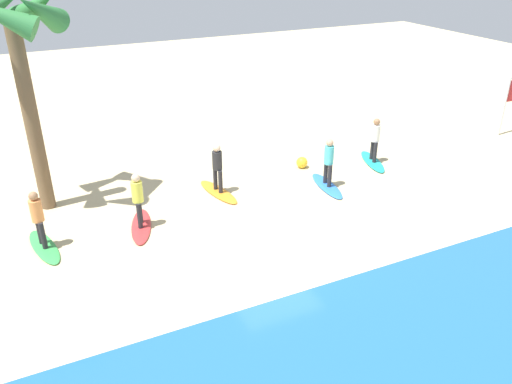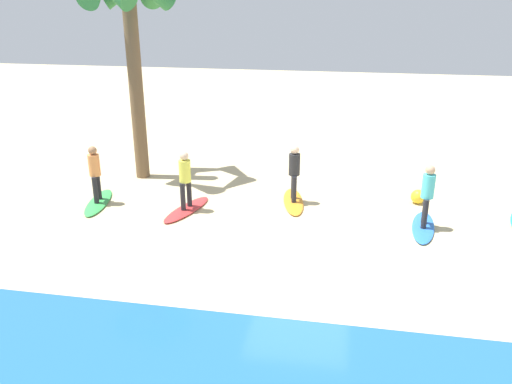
# 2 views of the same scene
# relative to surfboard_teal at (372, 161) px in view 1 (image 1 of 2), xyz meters

# --- Properties ---
(ground_plane) EXTENTS (60.00, 60.00, 0.00)m
(ground_plane) POSITION_rel_surfboard_teal_xyz_m (5.70, 2.72, -0.04)
(ground_plane) COLOR #CCB789
(surfboard_teal) EXTENTS (1.18, 2.17, 0.09)m
(surfboard_teal) POSITION_rel_surfboard_teal_xyz_m (0.00, 0.00, 0.00)
(surfboard_teal) COLOR teal
(surfboard_teal) RESTS_ON ground
(surfer_teal) EXTENTS (0.32, 0.44, 1.64)m
(surfer_teal) POSITION_rel_surfboard_teal_xyz_m (0.00, 0.00, 0.99)
(surfer_teal) COLOR #232328
(surfer_teal) RESTS_ON surfboard_teal
(surfboard_blue) EXTENTS (0.83, 2.16, 0.09)m
(surfboard_blue) POSITION_rel_surfboard_teal_xyz_m (2.69, 1.03, 0.00)
(surfboard_blue) COLOR blue
(surfboard_blue) RESTS_ON ground
(surfer_blue) EXTENTS (0.32, 0.46, 1.64)m
(surfer_blue) POSITION_rel_surfboard_teal_xyz_m (2.69, 1.03, 0.99)
(surfer_blue) COLOR #232328
(surfer_blue) RESTS_ON surfboard_blue
(surfboard_orange) EXTENTS (0.91, 2.17, 0.09)m
(surfboard_orange) POSITION_rel_surfboard_teal_xyz_m (6.21, -0.13, 0.00)
(surfboard_orange) COLOR orange
(surfboard_orange) RESTS_ON ground
(surfer_orange) EXTENTS (0.32, 0.46, 1.64)m
(surfer_orange) POSITION_rel_surfboard_teal_xyz_m (6.21, -0.13, 0.99)
(surfer_orange) COLOR #232328
(surfer_orange) RESTS_ON surfboard_orange
(surfboard_red) EXTENTS (1.11, 2.17, 0.09)m
(surfboard_red) POSITION_rel_surfboard_teal_xyz_m (9.09, 0.99, 0.00)
(surfboard_red) COLOR red
(surfboard_red) RESTS_ON ground
(surfer_red) EXTENTS (0.32, 0.45, 1.64)m
(surfer_red) POSITION_rel_surfboard_teal_xyz_m (9.09, 0.99, 0.99)
(surfer_red) COLOR #232328
(surfer_red) RESTS_ON surfboard_red
(surfboard_green) EXTENTS (0.94, 2.17, 0.09)m
(surfboard_green) POSITION_rel_surfboard_teal_xyz_m (11.78, 0.94, 0.00)
(surfboard_green) COLOR green
(surfboard_green) RESTS_ON ground
(surfer_green) EXTENTS (0.32, 0.45, 1.64)m
(surfer_green) POSITION_rel_surfboard_teal_xyz_m (11.78, 0.94, 0.99)
(surfer_green) COLOR #232328
(surfer_green) RESTS_ON surfboard_green
(palm_tree) EXTENTS (2.88, 3.03, 6.63)m
(palm_tree) POSITION_rel_surfboard_teal_xyz_m (11.40, -1.57, 5.27)
(palm_tree) COLOR brown
(palm_tree) RESTS_ON ground
(beach_ball) EXTENTS (0.41, 0.41, 0.41)m
(beach_ball) POSITION_rel_surfboard_teal_xyz_m (2.65, -0.74, 0.16)
(beach_ball) COLOR yellow
(beach_ball) RESTS_ON ground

